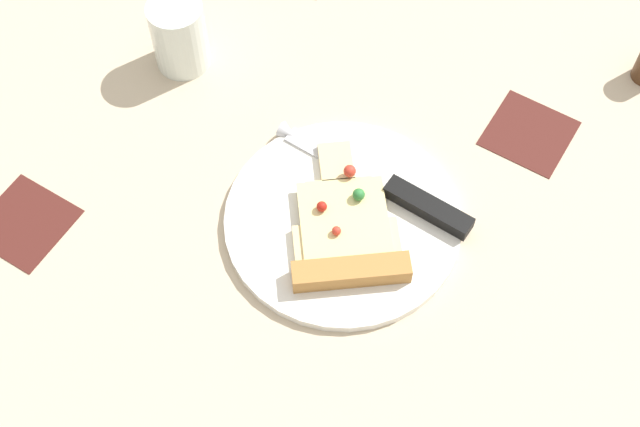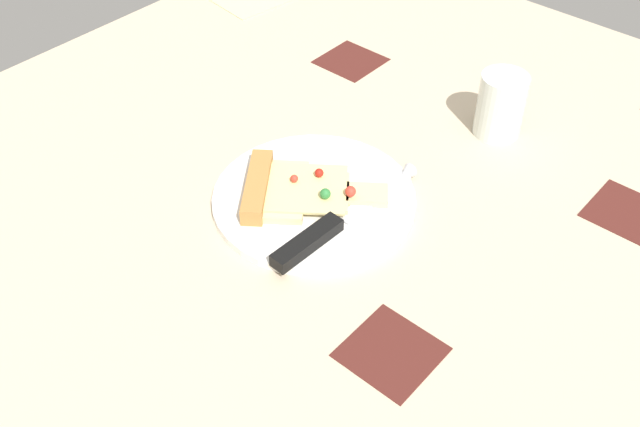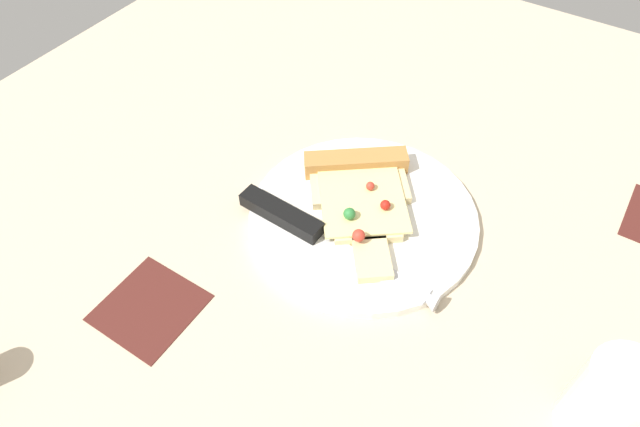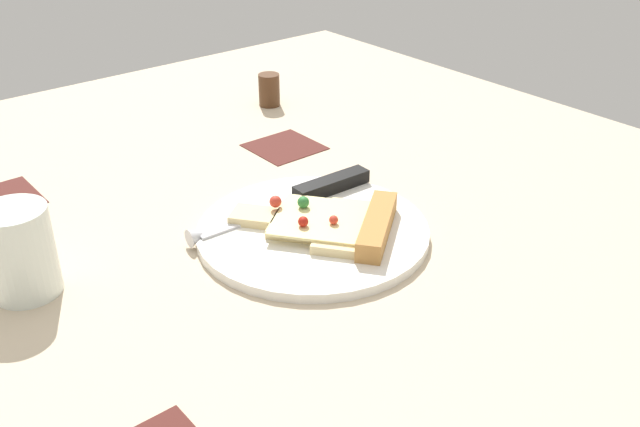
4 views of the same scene
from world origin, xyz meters
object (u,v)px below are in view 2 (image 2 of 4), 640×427
at_px(knife, 334,224).
at_px(drinking_glass, 501,105).
at_px(pizza_slice, 293,190).
at_px(plate, 314,199).

bearing_deg(knife, drinking_glass, 85.35).
bearing_deg(drinking_glass, knife, 173.00).
relative_size(pizza_slice, knife, 0.77).
xyz_separation_m(pizza_slice, knife, (-0.01, -0.08, -0.00)).
bearing_deg(plate, pizza_slice, 127.74).
relative_size(plate, drinking_glass, 2.82).
bearing_deg(drinking_glass, plate, 161.41).
relative_size(plate, knife, 1.05).
relative_size(plate, pizza_slice, 1.36).
distance_m(plate, pizza_slice, 0.03).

